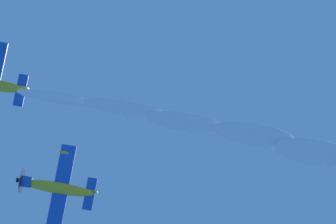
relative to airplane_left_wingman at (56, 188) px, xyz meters
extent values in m
cube|color=#194CB2|center=(1.73, 10.91, 1.14)|extent=(2.16, 3.45, 1.36)
cube|color=gold|center=(1.54, 11.05, 1.68)|extent=(1.28, 0.98, 1.36)
ellipsoid|color=gold|center=(-0.27, -0.10, -0.03)|extent=(7.69, 4.05, 2.08)
cylinder|color=#194CB2|center=(3.02, 1.15, 0.25)|extent=(1.45, 1.83, 1.63)
cone|color=black|center=(3.72, 1.42, 0.31)|extent=(0.99, 0.97, 0.80)
cylinder|color=#3F3F47|center=(3.56, 1.35, 0.29)|extent=(1.06, 3.29, 3.43)
cube|color=#194CB2|center=(-0.45, -0.24, -0.23)|extent=(4.80, 9.14, 3.66)
ellipsoid|color=gold|center=(-1.92, 3.99, -1.88)|extent=(1.09, 0.69, 0.43)
cube|color=#194CB2|center=(-3.42, -1.29, -0.24)|extent=(2.15, 3.44, 1.39)
cube|color=gold|center=(-3.60, -1.14, 0.29)|extent=(1.31, 0.99, 1.34)
ellipsoid|color=#1E232D|center=(-0.03, 0.16, 0.44)|extent=(1.95, 1.55, 1.11)
ellipsoid|color=white|center=(-2.17, 9.42, 0.55)|extent=(8.86, 4.34, 2.11)
ellipsoid|color=white|center=(-8.89, 7.16, -0.04)|extent=(9.03, 4.72, 2.49)
ellipsoid|color=white|center=(-15.12, 4.50, -0.67)|extent=(9.21, 5.09, 2.88)
ellipsoid|color=white|center=(-21.72, 2.16, -1.57)|extent=(9.38, 5.47, 3.26)
ellipsoid|color=white|center=(-27.59, -0.77, -2.14)|extent=(9.56, 5.85, 3.65)
camera|label=1|loc=(-15.79, 19.05, -80.37)|focal=82.56mm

